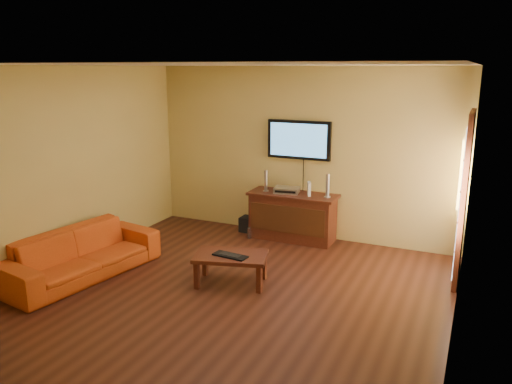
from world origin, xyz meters
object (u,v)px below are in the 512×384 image
Objects in this scene: av_receiver at (287,190)px; keyboard at (230,255)px; speaker_right at (328,187)px; television at (299,140)px; media_console at (292,216)px; bottle at (249,233)px; speaker_left at (266,182)px; sofa at (81,247)px; game_console at (309,189)px; coffee_table at (231,259)px; subwoofer at (248,224)px.

av_receiver is 2.05m from keyboard.
speaker_right is 0.94× the size of av_receiver.
media_console is at bearing -90.00° from television.
keyboard reaches higher than bottle.
bottle is at bearing -167.93° from speaker_right.
keyboard is at bearing -79.35° from speaker_left.
television is at bearing 87.92° from keyboard.
av_receiver reaches higher than sofa.
speaker_left is at bearing -175.92° from media_console.
television reaches higher than sofa.
sofa is (-2.00, -2.74, -1.16)m from television.
media_console reaches higher than bottle.
game_console is at bearing 15.63° from bottle.
coffee_table is at bearing -72.29° from bottle.
speaker_left is 2.06m from keyboard.
av_receiver is 0.38m from game_console.
speaker_right is 2.15m from keyboard.
television reaches higher than bottle.
coffee_table is 0.49× the size of sofa.
keyboard is at bearing -65.36° from sofa.
media_console is 5.67× the size of subwoofer.
sofa is 2.85m from subwoofer.
speaker_right is at bearing -0.37° from media_console.
av_receiver reaches higher than bottle.
subwoofer is at bearing 109.46° from keyboard.
media_console is 2.00m from keyboard.
subwoofer is (-0.70, 0.04, -0.67)m from av_receiver.
coffee_table is at bearing -99.58° from av_receiver.
coffee_table is at bearing -124.96° from game_console.
coffee_table is 4.11× the size of subwoofer.
speaker_left is (1.55, 2.48, 0.50)m from sofa.
television is 2.85× the size of speaker_right.
television is 0.50× the size of sofa.
coffee_table is 4.81× the size of game_console.
keyboard is (-0.08, -2.22, -1.16)m from television.
coffee_table reaches higher than subwoofer.
sofa is at bearing -164.78° from keyboard.
bottle is at bearing 107.77° from keyboard.
keyboard is (0.02, -0.06, 0.07)m from coffee_table.
television is 0.80m from game_console.
sofa is at bearing -162.84° from coffee_table.
av_receiver is at bearing 171.07° from media_console.
game_console is at bearing -2.51° from subwoofer.
bottle is (-0.53, 1.67, -0.25)m from coffee_table.
coffee_table is (-0.10, -2.16, -1.23)m from television.
bottle is at bearing -129.51° from speaker_left.
speaker_right is (1.01, 0.03, 0.01)m from speaker_left.
av_receiver is 0.92m from bottle.
television is 4.18× the size of subwoofer.
sofa is at bearing -136.50° from av_receiver.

